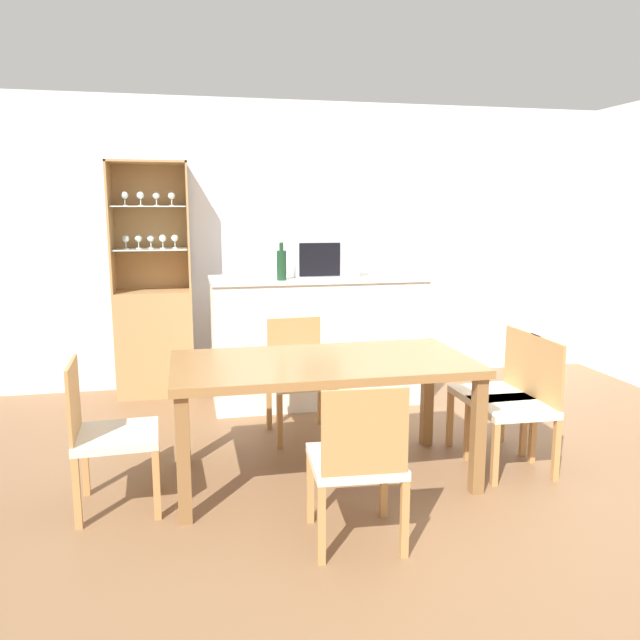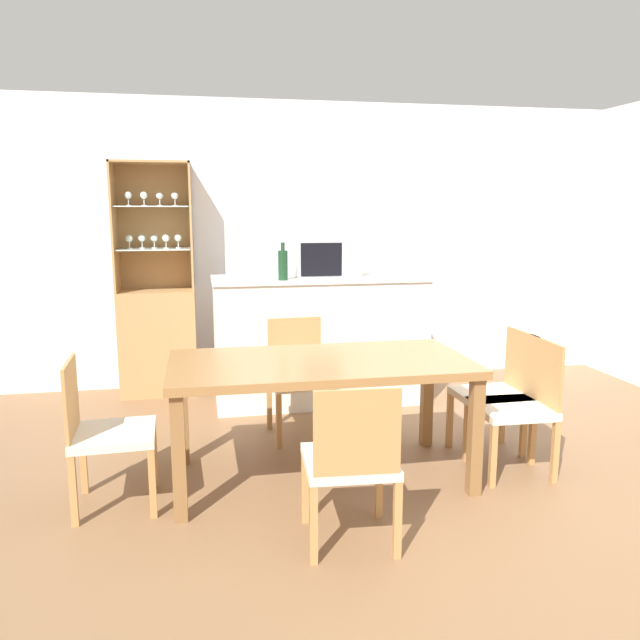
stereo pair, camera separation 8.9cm
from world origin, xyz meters
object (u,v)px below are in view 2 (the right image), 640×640
at_px(dining_chair_side_right_near, 518,406).
at_px(dining_chair_head_far, 299,377).
at_px(wine_bottle, 283,264).
at_px(dining_chair_head_near, 351,462).
at_px(dining_table, 320,373).
at_px(microwave, 326,258).
at_px(dining_chair_side_right_far, 497,393).
at_px(display_cabinet, 158,325).
at_px(dining_chair_side_left_near, 105,432).

relative_size(dining_chair_side_right_near, dining_chair_head_far, 1.00).
bearing_deg(wine_bottle, dining_chair_head_far, -86.05).
xyz_separation_m(dining_chair_side_right_near, dining_chair_head_near, (-1.20, -0.64, 0.00)).
distance_m(dining_table, microwave, 1.68).
distance_m(dining_chair_side_right_far, dining_chair_head_near, 1.51).
distance_m(dining_chair_side_right_near, dining_chair_head_near, 1.36).
relative_size(dining_table, dining_chair_side_right_near, 2.12).
height_order(display_cabinet, dining_chair_head_far, display_cabinet).
relative_size(display_cabinet, microwave, 3.87).
xyz_separation_m(dining_chair_side_right_far, dining_chair_head_near, (-1.20, -0.90, 0.00)).
bearing_deg(dining_chair_side_right_far, dining_chair_side_left_near, 95.28).
distance_m(dining_chair_head_near, dining_chair_head_far, 1.54).
bearing_deg(dining_chair_side_left_near, dining_chair_head_far, 124.57).
bearing_deg(display_cabinet, microwave, -18.91).
height_order(dining_chair_side_right_near, dining_chair_head_near, same).
xyz_separation_m(display_cabinet, dining_table, (1.05, -2.02, 0.04)).
bearing_deg(dining_chair_head_near, dining_chair_side_right_far, 40.69).
bearing_deg(dining_chair_head_far, dining_chair_side_right_near, 140.01).
height_order(dining_chair_side_right_far, dining_chair_head_far, same).
xyz_separation_m(display_cabinet, dining_chair_side_right_near, (2.25, -2.15, -0.19)).
relative_size(dining_chair_head_near, microwave, 1.60).
relative_size(dining_chair_side_right_far, microwave, 1.60).
height_order(dining_chair_side_right_far, dining_chair_head_near, same).
xyz_separation_m(dining_table, dining_chair_head_near, (-0.00, -0.77, -0.23)).
relative_size(dining_table, dining_chair_head_far, 2.12).
xyz_separation_m(dining_table, wine_bottle, (-0.04, 1.31, 0.53)).
height_order(display_cabinet, microwave, display_cabinet).
height_order(display_cabinet, wine_bottle, display_cabinet).
height_order(dining_chair_side_left_near, wine_bottle, wine_bottle).
relative_size(dining_chair_side_right_far, dining_chair_head_far, 1.00).
height_order(dining_table, microwave, microwave).
distance_m(dining_table, wine_bottle, 1.41).
bearing_deg(dining_chair_head_near, dining_table, 93.58).
distance_m(dining_chair_head_far, wine_bottle, 0.93).
height_order(dining_chair_side_left_near, dining_chair_head_far, same).
bearing_deg(dining_table, dining_chair_side_right_near, -6.36).
distance_m(dining_chair_side_right_far, wine_bottle, 1.87).
bearing_deg(dining_chair_side_right_near, dining_chair_side_left_near, 91.75).
height_order(display_cabinet, dining_chair_side_right_near, display_cabinet).
bearing_deg(dining_chair_side_left_near, dining_chair_side_right_near, 87.53).
bearing_deg(dining_chair_side_right_near, display_cabinet, 47.97).
relative_size(dining_chair_side_right_far, dining_chair_side_left_near, 1.00).
xyz_separation_m(dining_chair_side_left_near, dining_chair_head_far, (1.20, 0.90, 0.00)).
bearing_deg(wine_bottle, dining_chair_side_right_far, -43.49).
bearing_deg(microwave, dining_chair_head_far, -114.19).
bearing_deg(dining_chair_head_near, display_cabinet, 114.33).
bearing_deg(wine_bottle, display_cabinet, 144.86).
distance_m(dining_chair_side_right_near, microwave, 2.04).
bearing_deg(display_cabinet, dining_chair_side_right_near, -43.76).
bearing_deg(dining_chair_side_left_near, dining_chair_side_right_far, 93.88).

